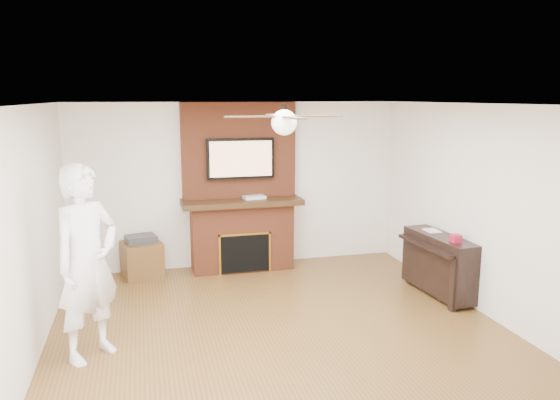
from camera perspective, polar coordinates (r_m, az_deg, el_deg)
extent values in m
cube|color=brown|center=(6.17, 0.40, -14.85)|extent=(5.36, 5.86, 0.18)
cube|color=white|center=(5.56, 0.44, 10.88)|extent=(5.36, 5.86, 0.18)
cube|color=silver|center=(8.45, -4.51, 1.69)|extent=(5.36, 0.18, 2.50)
cube|color=silver|center=(3.20, 13.94, -14.11)|extent=(5.36, 0.18, 2.50)
cube|color=silver|center=(5.66, -25.89, -3.91)|extent=(0.18, 5.86, 2.50)
cube|color=silver|center=(6.84, 21.90, -1.22)|extent=(0.18, 5.86, 2.50)
cube|color=brown|center=(8.27, -4.02, -3.81)|extent=(1.50, 0.50, 1.00)
cube|color=black|center=(8.12, -4.03, -0.17)|extent=(1.78, 0.64, 0.08)
cube|color=brown|center=(8.19, -4.33, 5.21)|extent=(1.70, 0.20, 1.42)
cube|color=black|center=(8.08, -3.68, -5.59)|extent=(0.70, 0.06, 0.55)
cube|color=#BF8C2D|center=(8.00, -3.69, -3.61)|extent=(0.78, 0.02, 0.03)
cube|color=#BF8C2D|center=(8.02, -6.31, -5.77)|extent=(0.03, 0.02, 0.61)
cube|color=#BF8C2D|center=(8.15, -1.06, -5.43)|extent=(0.03, 0.02, 0.61)
cube|color=black|center=(8.06, -4.14, 4.34)|extent=(1.00, 0.07, 0.60)
cube|color=#E2A778|center=(8.02, -4.09, 4.31)|extent=(0.92, 0.01, 0.52)
cylinder|color=black|center=(5.57, 0.44, 9.24)|extent=(0.04, 0.04, 0.14)
sphere|color=white|center=(5.57, 0.44, 8.11)|extent=(0.26, 0.26, 0.26)
cube|color=black|center=(5.66, 3.71, 8.73)|extent=(0.55, 0.11, 0.01)
cube|color=black|center=(5.89, -0.39, 8.83)|extent=(0.11, 0.55, 0.01)
cube|color=black|center=(5.49, -2.93, 8.68)|extent=(0.55, 0.11, 0.01)
cube|color=black|center=(5.25, 1.37, 8.59)|extent=(0.11, 0.55, 0.01)
imported|color=white|center=(5.68, -19.49, -6.23)|extent=(0.85, 0.84, 1.96)
cube|color=#533517|center=(8.20, -14.23, -6.04)|extent=(0.64, 0.64, 0.51)
cube|color=#303032|center=(8.11, -14.33, -3.96)|extent=(0.47, 0.41, 0.10)
cube|color=black|center=(7.49, 16.36, -6.38)|extent=(0.46, 1.26, 0.76)
cube|color=black|center=(7.01, 17.67, -8.47)|extent=(0.06, 0.09, 0.66)
cube|color=black|center=(7.91, 13.46, -6.04)|extent=(0.06, 0.09, 0.66)
cube|color=black|center=(7.32, 15.05, -4.63)|extent=(0.22, 1.14, 0.05)
cube|color=silver|center=(7.58, 15.60, -3.10)|extent=(0.17, 0.24, 0.01)
cube|color=#AD1532|center=(7.10, 17.89, -3.84)|extent=(0.11, 0.11, 0.09)
cube|color=silver|center=(8.13, -2.71, 0.30)|extent=(0.34, 0.23, 0.05)
cylinder|color=red|center=(8.20, -4.31, -7.11)|extent=(0.07, 0.07, 0.13)
cylinder|color=#5F923A|center=(8.21, -4.46, -7.27)|extent=(0.08, 0.08, 0.08)
cylinder|color=beige|center=(8.25, -3.68, -7.06)|extent=(0.07, 0.07, 0.11)
cylinder|color=#2F5D8D|center=(8.32, -2.31, -7.02)|extent=(0.06, 0.06, 0.08)
cylinder|color=beige|center=(8.21, -5.43, -7.18)|extent=(0.07, 0.07, 0.11)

